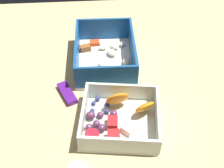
# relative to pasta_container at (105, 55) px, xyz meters

# --- Properties ---
(table_surface) EXTENTS (0.80, 0.80, 0.02)m
(table_surface) POSITION_rel_pasta_container_xyz_m (-0.09, -0.02, -0.03)
(table_surface) COLOR tan
(table_surface) RESTS_ON ground
(pasta_container) EXTENTS (0.20, 0.15, 0.07)m
(pasta_container) POSITION_rel_pasta_container_xyz_m (0.00, 0.00, 0.00)
(pasta_container) COLOR white
(pasta_container) RESTS_ON table_surface
(fruit_bowl) EXTENTS (0.17, 0.18, 0.06)m
(fruit_bowl) POSITION_rel_pasta_container_xyz_m (-0.20, -0.02, -0.00)
(fruit_bowl) COLOR silver
(fruit_bowl) RESTS_ON table_surface
(candy_bar) EXTENTS (0.07, 0.05, 0.01)m
(candy_bar) POSITION_rel_pasta_container_xyz_m (-0.11, 0.09, -0.02)
(candy_bar) COLOR #51197A
(candy_bar) RESTS_ON table_surface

